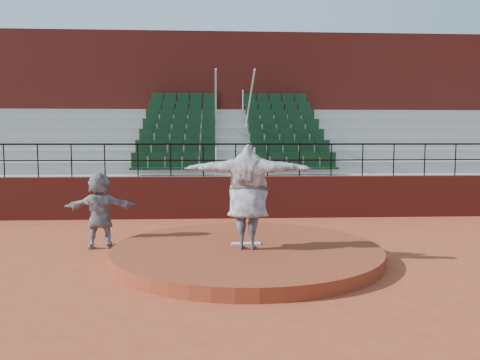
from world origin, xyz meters
name	(u,v)px	position (x,y,z in m)	size (l,w,h in m)	color
ground	(247,258)	(0.00, 0.00, 0.00)	(90.00, 90.00, 0.00)	#A84326
pitchers_mound	(247,252)	(0.00, 0.00, 0.12)	(5.50, 5.50, 0.25)	brown
pitching_rubber	(246,244)	(0.00, 0.15, 0.27)	(0.60, 0.15, 0.03)	white
boundary_wall	(236,197)	(0.00, 5.00, 0.65)	(24.00, 0.30, 1.30)	maroon
wall_railing	(236,153)	(0.00, 5.00, 2.03)	(24.04, 0.05, 1.03)	black
seating_deck	(231,166)	(0.00, 8.65, 1.43)	(24.00, 5.97, 4.63)	#979792
press_box_facade	(228,116)	(0.00, 12.60, 3.55)	(24.00, 3.00, 7.10)	maroon
pitcher	(248,197)	(0.01, -0.21, 1.30)	(2.57, 0.70, 2.09)	black
fielder	(100,210)	(-3.23, 1.09, 0.86)	(1.60, 0.51, 1.72)	black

